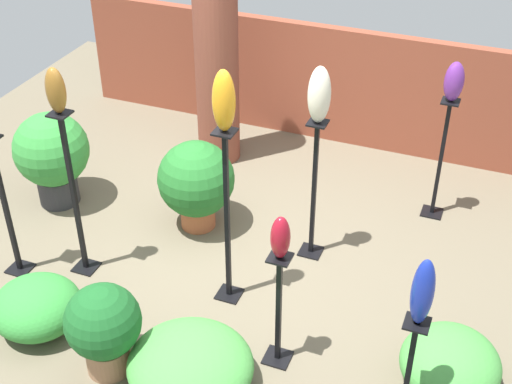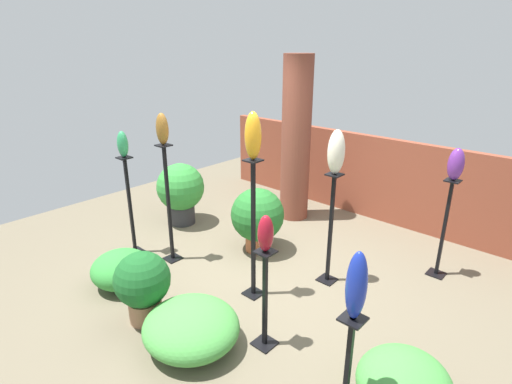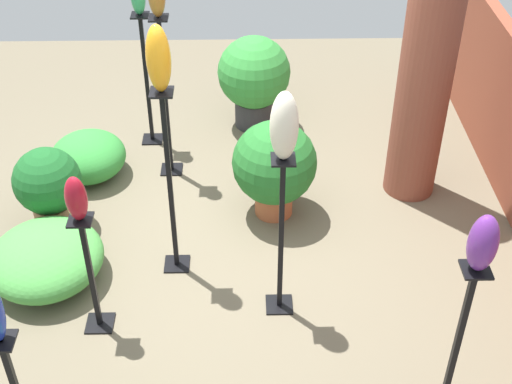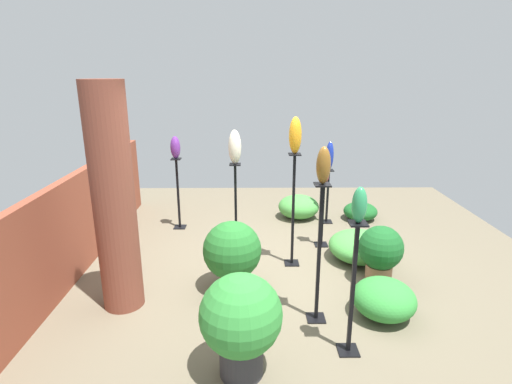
{
  "view_description": "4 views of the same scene",
  "coord_description": "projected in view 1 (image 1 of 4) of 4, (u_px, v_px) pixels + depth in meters",
  "views": [
    {
      "loc": [
        2.03,
        -4.43,
        4.08
      ],
      "look_at": [
        0.28,
        0.01,
        0.86
      ],
      "focal_mm": 50.0,
      "sensor_mm": 36.0,
      "label": 1
    },
    {
      "loc": [
        2.77,
        -3.14,
        2.66
      ],
      "look_at": [
        -0.16,
        0.06,
        1.04
      ],
      "focal_mm": 28.0,
      "sensor_mm": 36.0,
      "label": 2
    },
    {
      "loc": [
        4.38,
        0.21,
        3.91
      ],
      "look_at": [
        0.19,
        0.3,
        0.74
      ],
      "focal_mm": 50.0,
      "sensor_mm": 36.0,
      "label": 3
    },
    {
      "loc": [
        -4.93,
        0.22,
        2.6
      ],
      "look_at": [
        0.27,
        0.17,
        1.03
      ],
      "focal_mm": 28.0,
      "sensor_mm": 36.0,
      "label": 4
    }
  ],
  "objects": [
    {
      "name": "ground_plane",
      "position": [
        227.0,
        266.0,
        6.31
      ],
      "size": [
        8.0,
        8.0,
        0.0
      ],
      "primitive_type": "plane",
      "color": "#6B604C"
    },
    {
      "name": "brick_wall_back",
      "position": [
        317.0,
        82.0,
        7.9
      ],
      "size": [
        5.6,
        0.12,
        1.32
      ],
      "primitive_type": "cube",
      "color": "brown",
      "rests_on": "ground"
    },
    {
      "name": "brick_pillar",
      "position": [
        216.0,
        48.0,
        7.17
      ],
      "size": [
        0.45,
        0.45,
        2.53
      ],
      "primitive_type": "cylinder",
      "color": "brown",
      "rests_on": "ground"
    },
    {
      "name": "pedestal_cobalt",
      "position": [
        407.0,
        381.0,
        4.67
      ],
      "size": [
        0.2,
        0.2,
        0.97
      ],
      "color": "black",
      "rests_on": "ground"
    },
    {
      "name": "pedestal_ivory",
      "position": [
        314.0,
        196.0,
        6.13
      ],
      "size": [
        0.2,
        0.2,
        1.34
      ],
      "color": "black",
      "rests_on": "ground"
    },
    {
      "name": "pedestal_amber",
      "position": [
        227.0,
        225.0,
        5.59
      ],
      "size": [
        0.2,
        0.2,
        1.58
      ],
      "color": "black",
      "rests_on": "ground"
    },
    {
      "name": "pedestal_ruby",
      "position": [
        279.0,
        315.0,
        5.16
      ],
      "size": [
        0.2,
        0.2,
        0.99
      ],
      "color": "black",
      "rests_on": "ground"
    },
    {
      "name": "pedestal_jade",
      "position": [
        7.0,
        212.0,
        5.93
      ],
      "size": [
        0.2,
        0.2,
        1.33
      ],
      "color": "black",
      "rests_on": "ground"
    },
    {
      "name": "pedestal_bronze",
      "position": [
        75.0,
        201.0,
        5.89
      ],
      "size": [
        0.2,
        0.2,
        1.54
      ],
      "color": "black",
      "rests_on": "ground"
    },
    {
      "name": "pedestal_violet",
      "position": [
        440.0,
        164.0,
        6.67
      ],
      "size": [
        0.2,
        0.2,
        1.22
      ],
      "color": "black",
      "rests_on": "ground"
    },
    {
      "name": "art_vase_cobalt",
      "position": [
        422.0,
        292.0,
        4.23
      ],
      "size": [
        0.14,
        0.13,
        0.5
      ],
      "primitive_type": "ellipsoid",
      "color": "#192D9E",
      "rests_on": "pedestal_cobalt"
    },
    {
      "name": "art_vase_ivory",
      "position": [
        319.0,
        95.0,
        5.59
      ],
      "size": [
        0.19,
        0.18,
        0.49
      ],
      "primitive_type": "ellipsoid",
      "color": "beige",
      "rests_on": "pedestal_ivory"
    },
    {
      "name": "art_vase_amber",
      "position": [
        224.0,
        101.0,
        4.98
      ],
      "size": [
        0.17,
        0.16,
        0.48
      ],
      "primitive_type": "ellipsoid",
      "color": "orange",
      "rests_on": "pedestal_amber"
    },
    {
      "name": "art_vase_ruby",
      "position": [
        280.0,
        238.0,
        4.76
      ],
      "size": [
        0.14,
        0.14,
        0.33
      ],
      "primitive_type": "ellipsoid",
      "color": "maroon",
      "rests_on": "pedestal_ruby"
    },
    {
      "name": "art_vase_bronze",
      "position": [
        56.0,
        91.0,
        5.33
      ],
      "size": [
        0.16,
        0.14,
        0.38
      ],
      "primitive_type": "ellipsoid",
      "color": "brown",
      "rests_on": "pedestal_bronze"
    },
    {
      "name": "art_vase_violet",
      "position": [
        454.0,
        82.0,
        6.19
      ],
      "size": [
        0.17,
        0.16,
        0.37
      ],
      "primitive_type": "ellipsoid",
      "color": "#6B2D8C",
      "rests_on": "pedestal_violet"
    },
    {
      "name": "potted_plant_mid_left",
      "position": [
        104.0,
        326.0,
        5.1
      ],
      "size": [
        0.56,
        0.56,
        0.75
      ],
      "color": "#936B4C",
      "rests_on": "ground"
    },
    {
      "name": "potted_plant_front_right",
      "position": [
        196.0,
        181.0,
        6.54
      ],
      "size": [
        0.71,
        0.71,
        0.88
      ],
      "color": "#B25B38",
      "rests_on": "ground"
    },
    {
      "name": "potted_plant_mid_right",
      "position": [
        52.0,
        154.0,
        6.85
      ],
      "size": [
        0.73,
        0.73,
        0.96
      ],
      "color": "#2D2D33",
      "rests_on": "ground"
    },
    {
      "name": "foliage_bed_east",
      "position": [
        37.0,
        307.0,
        5.58
      ],
      "size": [
        0.71,
        0.69,
        0.41
      ],
      "primitive_type": "ellipsoid",
      "color": "#338C38",
      "rests_on": "ground"
    },
    {
      "name": "foliage_bed_west",
      "position": [
        190.0,
        365.0,
        5.09
      ],
      "size": [
        0.92,
        0.88,
        0.4
      ],
      "primitive_type": "ellipsoid",
      "color": "#479942",
      "rests_on": "ground"
    },
    {
      "name": "foliage_bed_center",
      "position": [
        450.0,
        364.0,
        5.09
      ],
      "size": [
        0.72,
        0.75,
        0.42
      ],
      "primitive_type": "ellipsoid",
      "color": "#479942",
      "rests_on": "ground"
    }
  ]
}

